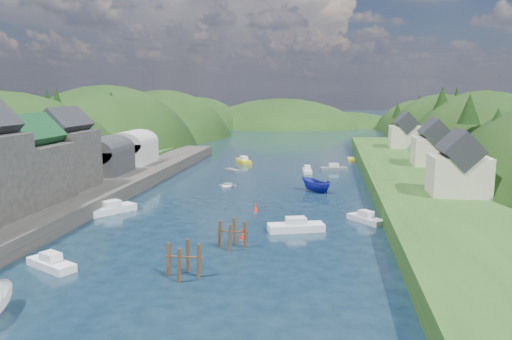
% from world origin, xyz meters
% --- Properties ---
extents(ground, '(600.00, 600.00, 0.00)m').
position_xyz_m(ground, '(0.00, 50.00, 0.00)').
color(ground, black).
rests_on(ground, ground).
extents(hillside_left, '(44.00, 245.56, 52.00)m').
position_xyz_m(hillside_left, '(-45.00, 75.00, -8.03)').
color(hillside_left, black).
rests_on(hillside_left, ground).
extents(hillside_right, '(36.00, 245.56, 48.00)m').
position_xyz_m(hillside_right, '(45.00, 75.00, -7.41)').
color(hillside_right, black).
rests_on(hillside_right, ground).
extents(far_hills, '(103.00, 68.00, 44.00)m').
position_xyz_m(far_hills, '(1.22, 174.01, -10.80)').
color(far_hills, black).
rests_on(far_hills, ground).
extents(hill_trees, '(90.76, 147.71, 12.10)m').
position_xyz_m(hill_trees, '(0.42, 65.46, 11.10)').
color(hill_trees, black).
rests_on(hill_trees, ground).
extents(quay_left, '(12.00, 110.00, 2.00)m').
position_xyz_m(quay_left, '(-24.00, 20.00, 1.00)').
color(quay_left, '#2D2B28').
rests_on(quay_left, ground).
extents(terrace_left_grass, '(12.00, 110.00, 2.50)m').
position_xyz_m(terrace_left_grass, '(-31.00, 20.00, 1.25)').
color(terrace_left_grass, '#234719').
rests_on(terrace_left_grass, ground).
extents(boat_sheds, '(7.00, 21.00, 7.50)m').
position_xyz_m(boat_sheds, '(-26.00, 39.00, 5.27)').
color(boat_sheds, '#2D2D30').
rests_on(boat_sheds, quay_left).
extents(terrace_right, '(16.00, 120.00, 2.40)m').
position_xyz_m(terrace_right, '(25.00, 40.00, 1.20)').
color(terrace_right, '#234719').
rests_on(terrace_right, ground).
extents(right_bank_cottages, '(9.00, 59.24, 8.41)m').
position_xyz_m(right_bank_cottages, '(28.00, 48.33, 5.84)').
color(right_bank_cottages, beige).
rests_on(right_bank_cottages, terrace_right).
extents(piling_cluster_near, '(3.18, 2.97, 3.50)m').
position_xyz_m(piling_cluster_near, '(-1.40, -4.63, 1.18)').
color(piling_cluster_near, '#382314').
rests_on(piling_cluster_near, ground).
extents(piling_cluster_far, '(3.13, 2.93, 3.33)m').
position_xyz_m(piling_cluster_far, '(1.16, 3.78, 1.10)').
color(piling_cluster_far, '#382314').
rests_on(piling_cluster_far, ground).
extents(channel_buoy_near, '(0.70, 0.70, 1.10)m').
position_xyz_m(channel_buoy_near, '(1.68, 6.80, 0.48)').
color(channel_buoy_near, '#AD1A0D').
rests_on(channel_buoy_near, ground).
extents(channel_buoy_far, '(0.70, 0.70, 1.10)m').
position_xyz_m(channel_buoy_far, '(1.29, 19.02, 0.48)').
color(channel_buoy_far, '#AD1A0D').
rests_on(channel_buoy_far, ground).
extents(moored_boats, '(37.02, 87.79, 2.23)m').
position_xyz_m(moored_boats, '(-1.54, 22.57, 0.65)').
color(moored_boats, gold).
rests_on(moored_boats, ground).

